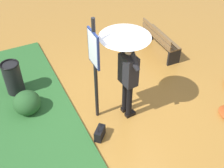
{
  "coord_description": "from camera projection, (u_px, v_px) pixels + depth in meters",
  "views": [
    {
      "loc": [
        -3.82,
        2.05,
        4.55
      ],
      "look_at": [
        0.06,
        0.12,
        0.85
      ],
      "focal_mm": 46.43,
      "sensor_mm": 36.0,
      "label": 1
    }
  ],
  "objects": [
    {
      "name": "trash_bin",
      "position": [
        13.0,
        79.0,
        6.5
      ],
      "size": [
        0.42,
        0.42,
        0.83
      ],
      "color": "black",
      "rests_on": "ground_plane"
    },
    {
      "name": "person_with_umbrella",
      "position": [
        127.0,
        52.0,
        5.31
      ],
      "size": [
        0.96,
        0.96,
        2.04
      ],
      "color": "black",
      "rests_on": "ground_plane"
    },
    {
      "name": "info_sign_post",
      "position": [
        94.0,
        60.0,
        5.29
      ],
      "size": [
        0.44,
        0.07,
        2.3
      ],
      "color": "black",
      "rests_on": "ground_plane"
    },
    {
      "name": "ground_plane",
      "position": [
        118.0,
        114.0,
        6.25
      ],
      "size": [
        18.0,
        18.0,
        0.0
      ],
      "primitive_type": "plane",
      "color": "#B27A33"
    },
    {
      "name": "park_bench",
      "position": [
        160.0,
        39.0,
        7.79
      ],
      "size": [
        1.4,
        0.41,
        0.75
      ],
      "color": "black",
      "rests_on": "ground_plane"
    },
    {
      "name": "handbag",
      "position": [
        100.0,
        133.0,
        5.68
      ],
      "size": [
        0.31,
        0.31,
        0.37
      ],
      "color": "black",
      "rests_on": "ground_plane"
    },
    {
      "name": "shrub_cluster",
      "position": [
        28.0,
        102.0,
        6.18
      ],
      "size": [
        0.64,
        0.58,
        0.52
      ],
      "color": "#285628",
      "rests_on": "ground_plane"
    }
  ]
}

